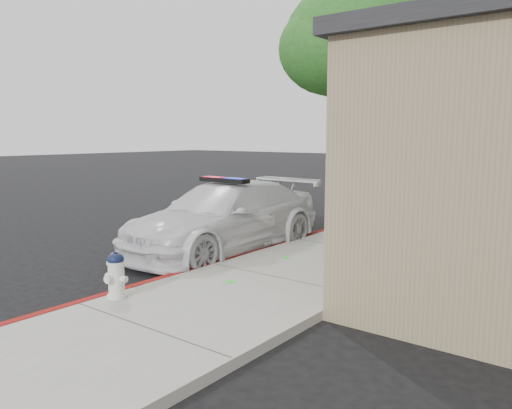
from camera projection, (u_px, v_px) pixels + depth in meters
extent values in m
plane|color=black|center=(209.00, 270.00, 10.00)|extent=(120.00, 120.00, 0.00)
cube|color=gray|center=(351.00, 250.00, 11.36)|extent=(3.20, 60.00, 0.15)
cube|color=maroon|center=(294.00, 242.00, 12.30)|extent=(0.14, 60.00, 0.16)
cube|color=black|center=(382.00, 178.00, 8.59)|extent=(0.08, 1.48, 1.68)
cube|color=black|center=(439.00, 169.00, 10.93)|extent=(0.08, 1.48, 1.68)
cube|color=black|center=(476.00, 163.00, 13.28)|extent=(0.08, 1.48, 1.68)
cube|color=black|center=(501.00, 159.00, 15.63)|extent=(0.08, 1.48, 1.68)
imported|color=silver|center=(224.00, 217.00, 11.61)|extent=(2.31, 5.53, 1.60)
cube|color=black|center=(224.00, 180.00, 11.49)|extent=(1.20, 0.30, 0.10)
cube|color=red|center=(214.00, 179.00, 11.69)|extent=(0.52, 0.25, 0.11)
cube|color=#0C1BD6|center=(235.00, 181.00, 11.29)|extent=(0.52, 0.25, 0.11)
cylinder|color=silver|center=(117.00, 296.00, 7.83)|extent=(0.30, 0.30, 0.05)
cylinder|color=silver|center=(116.00, 279.00, 7.79)|extent=(0.25, 0.25, 0.49)
cylinder|color=silver|center=(116.00, 263.00, 7.75)|extent=(0.29, 0.29, 0.04)
ellipsoid|color=black|center=(116.00, 259.00, 7.75)|extent=(0.26, 0.26, 0.19)
cylinder|color=black|center=(115.00, 254.00, 7.73)|extent=(0.06, 0.06, 0.05)
cylinder|color=silver|center=(109.00, 276.00, 7.86)|extent=(0.12, 0.11, 0.10)
cylinder|color=silver|center=(124.00, 279.00, 7.71)|extent=(0.12, 0.11, 0.10)
cylinder|color=silver|center=(109.00, 279.00, 7.65)|extent=(0.14, 0.12, 0.12)
cylinder|color=black|center=(350.00, 158.00, 12.89)|extent=(0.28, 0.28, 3.90)
ellipsoid|color=#1A5319|center=(353.00, 41.00, 12.49)|extent=(3.46, 3.46, 2.94)
ellipsoid|color=#1A5319|center=(377.00, 55.00, 12.62)|extent=(2.60, 2.60, 2.21)
ellipsoid|color=#1A5319|center=(333.00, 49.00, 12.39)|extent=(2.71, 2.71, 2.30)
cylinder|color=black|center=(415.00, 161.00, 16.61)|extent=(0.23, 0.23, 3.33)
ellipsoid|color=#31571B|center=(419.00, 86.00, 16.27)|extent=(2.79, 2.79, 2.37)
ellipsoid|color=#31571B|center=(432.00, 94.00, 16.34)|extent=(2.25, 2.25, 1.91)
ellipsoid|color=#31571B|center=(406.00, 91.00, 16.33)|extent=(2.16, 2.16, 1.83)
cylinder|color=black|center=(474.00, 151.00, 20.65)|extent=(0.28, 0.28, 3.81)
ellipsoid|color=#19521D|center=(479.00, 79.00, 20.25)|extent=(3.26, 3.26, 2.77)
ellipsoid|color=#19521D|center=(494.00, 87.00, 20.19)|extent=(2.50, 2.50, 2.13)
ellipsoid|color=#19521D|center=(468.00, 84.00, 20.19)|extent=(2.61, 2.61, 2.22)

